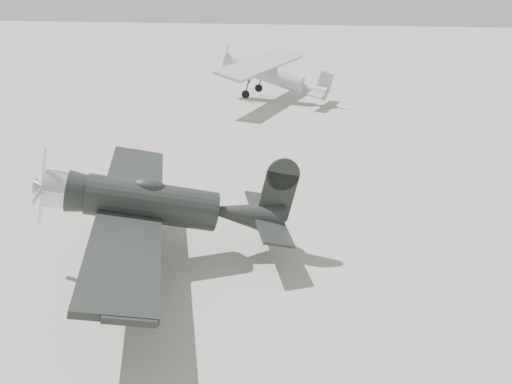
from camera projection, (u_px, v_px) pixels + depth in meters
ground at (215, 267)px, 15.57m from camera, size 160.00×160.00×0.00m
lowwing_monoplane at (165, 205)px, 15.37m from camera, size 7.87×10.79×3.50m
highwing_monoplane at (271, 72)px, 35.20m from camera, size 8.24×11.48×3.26m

